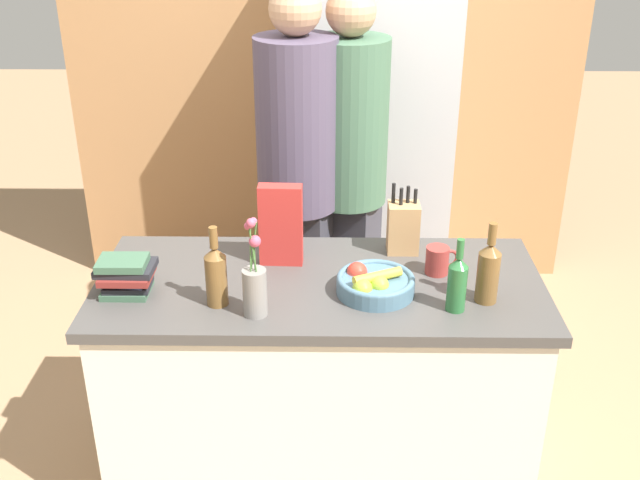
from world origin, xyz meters
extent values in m
plane|color=#A37F5B|center=(0.00, 0.00, 0.00)|extent=(14.00, 14.00, 0.00)
cube|color=silver|center=(0.00, 0.00, 0.42)|extent=(1.55, 0.69, 0.84)
cube|color=#474442|center=(0.00, 0.00, 0.86)|extent=(1.61, 0.72, 0.04)
cube|color=#AD7A4C|center=(0.00, 1.75, 1.30)|extent=(2.81, 0.12, 2.60)
cube|color=#B7B7BC|center=(0.22, 1.39, 0.95)|extent=(0.84, 0.60, 1.90)
cylinder|color=#B7B7BC|center=(0.16, 1.07, 1.04)|extent=(0.02, 0.02, 1.04)
cylinder|color=slate|center=(0.20, -0.08, 0.91)|extent=(0.27, 0.27, 0.06)
torus|color=slate|center=(0.20, -0.08, 0.94)|extent=(0.27, 0.27, 0.02)
sphere|color=#99B233|center=(0.21, -0.13, 0.94)|extent=(0.07, 0.07, 0.07)
sphere|color=red|center=(0.13, -0.03, 0.94)|extent=(0.07, 0.07, 0.07)
sphere|color=#99B233|center=(0.15, -0.15, 0.93)|extent=(0.07, 0.07, 0.07)
cylinder|color=yellow|center=(0.20, -0.10, 0.96)|extent=(0.18, 0.11, 0.03)
cube|color=tan|center=(0.32, 0.25, 0.98)|extent=(0.12, 0.10, 0.20)
cylinder|color=black|center=(0.28, 0.26, 1.11)|extent=(0.01, 0.01, 0.09)
cylinder|color=black|center=(0.30, 0.24, 1.11)|extent=(0.01, 0.01, 0.08)
cylinder|color=black|center=(0.33, 0.26, 1.11)|extent=(0.01, 0.01, 0.08)
cylinder|color=black|center=(0.36, 0.26, 1.10)|extent=(0.01, 0.01, 0.07)
cylinder|color=gray|center=(-0.21, -0.23, 0.96)|extent=(0.08, 0.08, 0.17)
cylinder|color=#477538|center=(-0.21, -0.23, 1.10)|extent=(0.01, 0.01, 0.10)
sphere|color=#C64C66|center=(-0.20, -0.23, 1.15)|extent=(0.04, 0.04, 0.04)
cylinder|color=#477538|center=(-0.21, -0.22, 1.13)|extent=(0.03, 0.01, 0.17)
sphere|color=#C64C66|center=(-0.21, -0.21, 1.21)|extent=(0.03, 0.03, 0.03)
cylinder|color=#477538|center=(-0.22, -0.23, 1.12)|extent=(0.01, 0.02, 0.16)
sphere|color=#C64C66|center=(-0.22, -0.23, 1.20)|extent=(0.03, 0.03, 0.03)
cylinder|color=#477538|center=(-0.21, -0.24, 1.13)|extent=(0.02, 0.01, 0.17)
sphere|color=#C64C66|center=(-0.21, -0.24, 1.22)|extent=(0.03, 0.03, 0.03)
cube|color=red|center=(-0.15, 0.14, 1.04)|extent=(0.16, 0.07, 0.31)
cylinder|color=#99332D|center=(0.43, 0.07, 0.93)|extent=(0.08, 0.08, 0.10)
torus|color=#99332D|center=(0.47, 0.08, 0.93)|extent=(0.07, 0.03, 0.07)
cube|color=#3D6047|center=(-0.67, -0.09, 0.89)|extent=(0.16, 0.14, 0.02)
cube|color=#232328|center=(-0.67, -0.10, 0.91)|extent=(0.16, 0.12, 0.02)
cube|color=#2D334C|center=(-0.67, -0.09, 0.93)|extent=(0.16, 0.14, 0.02)
cube|color=maroon|center=(-0.67, -0.10, 0.95)|extent=(0.18, 0.15, 0.02)
cube|color=#232328|center=(-0.67, -0.09, 0.98)|extent=(0.20, 0.14, 0.02)
cube|color=#3D6047|center=(-0.68, -0.10, 1.00)|extent=(0.17, 0.13, 0.03)
cylinder|color=brown|center=(-0.34, -0.16, 0.97)|extent=(0.07, 0.07, 0.18)
cone|color=brown|center=(-0.34, -0.16, 1.08)|extent=(0.07, 0.07, 0.03)
cylinder|color=brown|center=(-0.34, -0.16, 1.13)|extent=(0.03, 0.03, 0.07)
cylinder|color=#286633|center=(0.46, -0.19, 0.96)|extent=(0.07, 0.07, 0.16)
cone|color=#286633|center=(0.46, -0.19, 1.06)|extent=(0.07, 0.07, 0.03)
cylinder|color=#286633|center=(0.46, -0.19, 1.11)|extent=(0.02, 0.02, 0.07)
cylinder|color=brown|center=(0.57, -0.13, 0.97)|extent=(0.08, 0.08, 0.18)
cone|color=brown|center=(0.57, -0.13, 1.08)|extent=(0.08, 0.08, 0.04)
cylinder|color=brown|center=(0.57, -0.13, 1.13)|extent=(0.03, 0.03, 0.08)
cube|color=#383842|center=(-0.11, 0.69, 0.44)|extent=(0.32, 0.26, 0.88)
cylinder|color=#4C4256|center=(-0.11, 0.69, 1.25)|extent=(0.35, 0.35, 0.73)
sphere|color=tan|center=(-0.11, 0.69, 1.72)|extent=(0.21, 0.21, 0.21)
cube|color=#383842|center=(0.12, 0.79, 0.43)|extent=(0.32, 0.28, 0.87)
cylinder|color=#42664C|center=(0.12, 0.79, 1.23)|extent=(0.34, 0.34, 0.72)
sphere|color=tan|center=(0.12, 0.79, 1.70)|extent=(0.21, 0.21, 0.21)
camera|label=1|loc=(0.03, -2.36, 2.19)|focal=42.00mm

